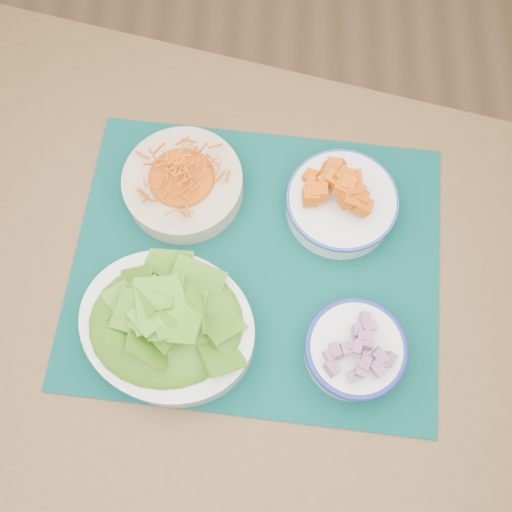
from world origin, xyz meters
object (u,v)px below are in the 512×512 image
Objects in this scene: placemat at (256,263)px; table at (233,311)px; squash_bowl at (343,198)px; lettuce_bowl at (166,323)px; carrot_bowl at (183,182)px; onion_bowl at (355,349)px.

table is at bearing -118.26° from placemat.
table is 7.74× the size of squash_bowl.
table is 2.56× the size of placemat.
lettuce_bowl is at bearing -140.53° from squash_bowl.
carrot_bowl is 1.40× the size of onion_bowl.
squash_bowl is at bearing 93.57° from onion_bowl.
carrot_bowl is 1.21× the size of squash_bowl.
placemat is at bearing -144.18° from squash_bowl.
table is 4.67× the size of lettuce_bowl.
placemat is 0.18m from lettuce_bowl.
lettuce_bowl reaches higher than onion_bowl.
table is at bearing 155.81° from onion_bowl.
onion_bowl is at bearing -38.60° from placemat.
squash_bowl reaches higher than placemat.
lettuce_bowl is 1.93× the size of onion_bowl.
placemat is 0.21m from onion_bowl.
table is 0.11m from placemat.
placemat is 0.17m from squash_bowl.
squash_bowl is 0.24m from onion_bowl.
lettuce_bowl is (-0.26, -0.21, 0.02)m from squash_bowl.
table is 0.27m from squash_bowl.
squash_bowl is at bearing 55.72° from table.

